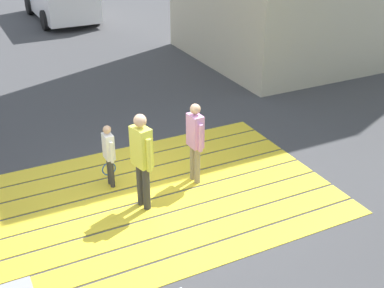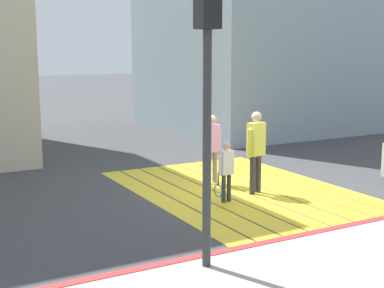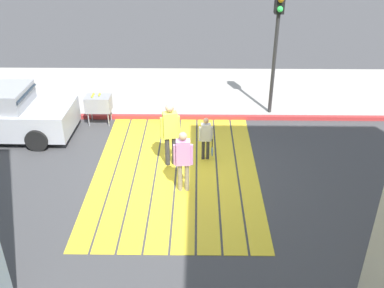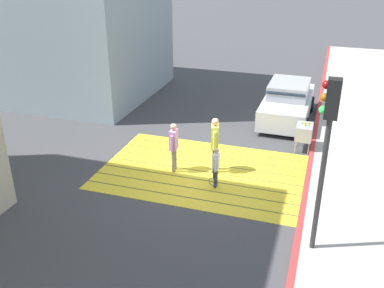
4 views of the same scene
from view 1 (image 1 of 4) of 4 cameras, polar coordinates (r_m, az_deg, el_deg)
ground_plane at (r=9.35m, az=-3.87°, el=-6.14°), size 120.00×120.00×0.00m
crosswalk_stripes at (r=9.35m, az=-3.88°, el=-6.11°), size 6.40×4.35×0.01m
pedestrian_adult_lead at (r=9.38m, az=0.36°, el=0.74°), size 0.23×0.48×1.64m
pedestrian_adult_trailing at (r=8.58m, az=-5.78°, el=-1.26°), size 0.31×0.52×1.82m
pedestrian_child_with_racket at (r=9.47m, az=-9.51°, el=-0.98°), size 0.28×0.39×1.28m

